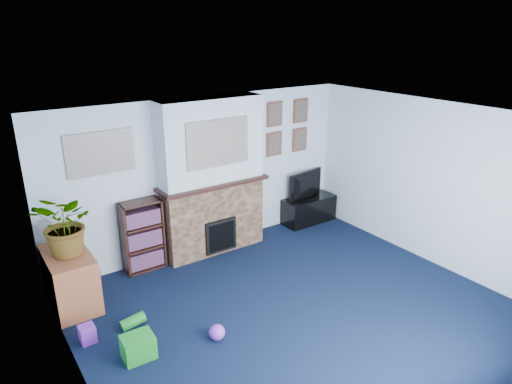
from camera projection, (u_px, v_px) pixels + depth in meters
floor at (296, 311)px, 5.70m from camera, size 5.00×4.50×0.01m
ceiling at (303, 121)px, 4.87m from camera, size 5.00×4.50×0.01m
wall_back at (206, 174)px, 7.02m from camera, size 5.00×0.04×2.40m
wall_front at (484, 321)px, 3.54m from camera, size 5.00×0.04×2.40m
wall_left at (77, 291)px, 3.95m from camera, size 0.04×4.50×2.40m
wall_right at (432, 184)px, 6.62m from camera, size 0.04×4.50×2.40m
chimney_breast at (212, 179)px, 6.87m from camera, size 1.72×0.50×2.40m
collage_main at (218, 143)px, 6.50m from camera, size 1.00×0.03×0.68m
collage_left at (100, 153)px, 5.98m from camera, size 0.90×0.03×0.58m
portrait_tl at (275, 114)px, 7.42m from camera, size 0.30×0.03×0.40m
portrait_tr at (301, 111)px, 7.72m from camera, size 0.30×0.03×0.40m
portrait_bl at (274, 144)px, 7.60m from camera, size 0.30×0.03×0.40m
portrait_br at (300, 140)px, 7.89m from camera, size 0.30×0.03×0.40m
tv_stand at (309, 210)px, 8.23m from camera, size 0.98×0.41×0.46m
television at (309, 185)px, 8.08m from camera, size 0.81×0.24×0.46m
bookshelf at (142, 237)px, 6.54m from camera, size 0.58×0.28×1.05m
sideboard at (70, 280)px, 5.73m from camera, size 0.51×0.93×0.72m
potted_plant at (67, 224)px, 5.45m from camera, size 0.93×0.96×0.81m
mantel_clock at (213, 177)px, 6.81m from camera, size 0.11×0.07×0.16m
mantel_candle at (231, 173)px, 6.98m from camera, size 0.05×0.05×0.15m
mantel_teddy at (180, 184)px, 6.53m from camera, size 0.13×0.13×0.13m
mantel_can at (256, 169)px, 7.24m from camera, size 0.06×0.06×0.13m
green_crate at (138, 346)px, 4.86m from camera, size 0.34×0.28×0.27m
toy_ball at (217, 333)px, 5.16m from camera, size 0.18×0.18×0.18m
toy_block at (87, 333)px, 5.11m from camera, size 0.17×0.17×0.20m
toy_tube at (133, 321)px, 5.39m from camera, size 0.31×0.14×0.17m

